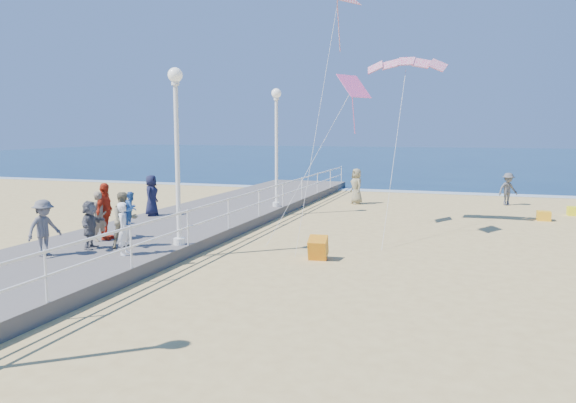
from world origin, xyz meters
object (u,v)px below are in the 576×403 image
(beach_walker_a, at_px, (508,189))
(box_kite, at_px, (318,250))
(woman_holding_toddler, at_px, (124,229))
(spectator_6, at_px, (100,216))
(lamp_post_mid, at_px, (177,138))
(beach_walker_c, at_px, (357,186))
(toddler_held, at_px, (131,208))
(spectator_4, at_px, (151,195))
(spectator_2, at_px, (44,228))
(beach_chair_left, at_px, (544,216))
(spectator_1, at_px, (125,220))
(spectator_3, at_px, (105,211))
(lamp_post_far, at_px, (276,135))
(spectator_5, at_px, (90,225))
(beach_chair_right, at_px, (574,211))

(beach_walker_a, relative_size, box_kite, 2.81)
(woman_holding_toddler, distance_m, spectator_6, 2.43)
(lamp_post_mid, xyz_separation_m, beach_walker_c, (2.70, 14.00, -2.73))
(toddler_held, distance_m, spectator_4, 7.22)
(spectator_2, relative_size, beach_walker_a, 0.94)
(beach_chair_left, bearing_deg, box_kite, -125.90)
(box_kite, bearing_deg, spectator_4, 149.01)
(spectator_1, height_order, box_kite, spectator_1)
(lamp_post_mid, height_order, beach_walker_a, lamp_post_mid)
(spectator_3, bearing_deg, spectator_6, 161.87)
(woman_holding_toddler, xyz_separation_m, beach_chair_left, (12.20, 12.89, -0.94))
(lamp_post_far, xyz_separation_m, spectator_5, (-2.20, -10.34, -2.54))
(spectator_2, distance_m, beach_walker_c, 17.44)
(beach_chair_left, bearing_deg, lamp_post_mid, -135.77)
(beach_chair_right, bearing_deg, spectator_5, -136.28)
(spectator_4, distance_m, spectator_5, 6.37)
(toddler_held, height_order, beach_walker_a, toddler_held)
(spectator_3, xyz_separation_m, spectator_4, (-1.29, 4.82, -0.08))
(spectator_1, height_order, beach_walker_c, spectator_1)
(lamp_post_far, bearing_deg, toddler_held, -93.20)
(spectator_3, relative_size, spectator_6, 1.16)
(spectator_5, relative_size, beach_walker_c, 0.77)
(beach_walker_a, bearing_deg, spectator_4, -177.21)
(lamp_post_mid, relative_size, toddler_held, 5.73)
(beach_walker_a, distance_m, beach_walker_c, 7.77)
(spectator_3, distance_m, spectator_4, 4.99)
(beach_walker_a, bearing_deg, spectator_3, -164.24)
(woman_holding_toddler, distance_m, beach_chair_right, 20.24)
(toddler_held, height_order, beach_chair_right, toddler_held)
(toddler_held, relative_size, box_kite, 1.55)
(spectator_3, xyz_separation_m, beach_chair_right, (15.58, 13.16, -1.11))
(spectator_6, bearing_deg, spectator_4, 21.17)
(lamp_post_mid, xyz_separation_m, spectator_4, (-3.93, 4.80, -2.43))
(toddler_held, height_order, beach_walker_c, toddler_held)
(woman_holding_toddler, height_order, beach_walker_c, woman_holding_toddler)
(beach_walker_a, xyz_separation_m, beach_chair_left, (1.22, -4.70, -0.64))
(lamp_post_mid, bearing_deg, spectator_2, -137.31)
(woman_holding_toddler, height_order, spectator_2, spectator_2)
(toddler_held, height_order, spectator_2, toddler_held)
(box_kite, height_order, beach_chair_left, box_kite)
(woman_holding_toddler, distance_m, beach_chair_left, 17.78)
(woman_holding_toddler, distance_m, toddler_held, 0.61)
(toddler_held, distance_m, beach_chair_right, 20.06)
(beach_chair_left, relative_size, beach_chair_right, 1.00)
(spectator_2, distance_m, spectator_6, 2.31)
(spectator_2, height_order, box_kite, spectator_2)
(spectator_4, xyz_separation_m, beach_chair_right, (16.87, 8.34, -1.03))
(toddler_held, xyz_separation_m, spectator_1, (-0.72, 0.70, -0.48))
(beach_chair_left, bearing_deg, spectator_5, -137.55)
(toddler_held, xyz_separation_m, spectator_6, (-2.07, 1.34, -0.53))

